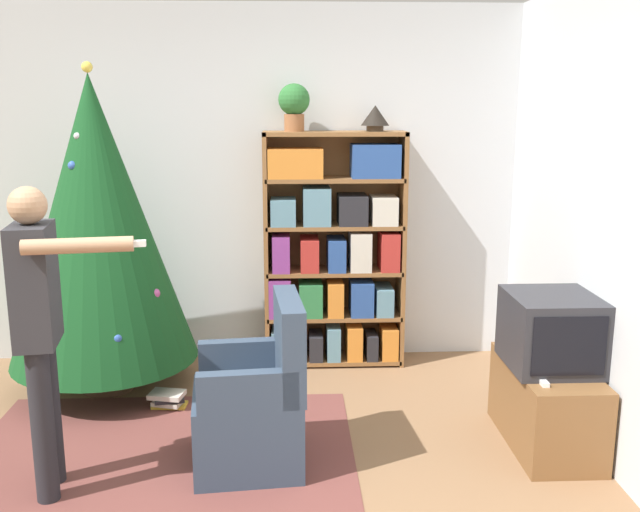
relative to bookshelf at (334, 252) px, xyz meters
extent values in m
cube|color=silver|center=(-0.66, 0.23, 0.46)|extent=(8.00, 0.10, 2.60)
cube|color=brown|center=(-1.05, -1.63, -0.84)|extent=(2.14, 2.04, 0.01)
cube|color=brown|center=(-0.49, 0.01, 0.01)|extent=(0.03, 0.31, 1.71)
cube|color=brown|center=(0.49, 0.01, 0.01)|extent=(0.03, 0.31, 1.71)
cube|color=brown|center=(0.00, 0.01, 0.85)|extent=(1.01, 0.31, 0.03)
cube|color=brown|center=(0.00, 0.16, 0.01)|extent=(1.01, 0.01, 1.71)
cube|color=brown|center=(0.00, 0.01, -0.81)|extent=(0.98, 0.31, 0.03)
cube|color=#5B899E|center=(-0.42, -0.03, -0.69)|extent=(0.08, 0.22, 0.23)
cube|color=#843889|center=(-0.28, -0.03, -0.67)|extent=(0.09, 0.24, 0.25)
cube|color=#232328|center=(-0.14, -0.03, -0.70)|extent=(0.10, 0.24, 0.19)
cube|color=#5B899E|center=(-0.01, -0.02, -0.67)|extent=(0.10, 0.25, 0.25)
cube|color=orange|center=(0.15, -0.01, -0.67)|extent=(0.11, 0.26, 0.25)
cube|color=#232328|center=(0.28, -0.03, -0.71)|extent=(0.08, 0.23, 0.19)
cube|color=orange|center=(0.41, -0.04, -0.68)|extent=(0.12, 0.22, 0.24)
cube|color=brown|center=(0.00, 0.01, -0.48)|extent=(0.98, 0.31, 0.03)
cube|color=#843889|center=(-0.40, -0.01, -0.32)|extent=(0.16, 0.28, 0.28)
cube|color=#2D7A42|center=(-0.17, -0.01, -0.34)|extent=(0.17, 0.27, 0.25)
cube|color=orange|center=(0.00, -0.03, -0.34)|extent=(0.12, 0.24, 0.25)
cube|color=#284C93|center=(0.20, -0.02, -0.34)|extent=(0.16, 0.25, 0.25)
cube|color=#5B899E|center=(0.36, 0.00, -0.36)|extent=(0.13, 0.28, 0.20)
cube|color=brown|center=(0.00, 0.01, -0.14)|extent=(0.98, 0.31, 0.03)
cube|color=#843889|center=(-0.39, -0.02, 0.00)|extent=(0.12, 0.24, 0.26)
cube|color=#B22D28|center=(-0.18, 0.00, -0.01)|extent=(0.13, 0.28, 0.24)
cube|color=#284C93|center=(0.01, 0.00, -0.01)|extent=(0.13, 0.28, 0.23)
cube|color=beige|center=(0.18, -0.01, 0.01)|extent=(0.15, 0.26, 0.28)
cube|color=#B22D28|center=(0.40, -0.01, 0.01)|extent=(0.13, 0.26, 0.28)
cube|color=brown|center=(0.00, 0.01, 0.19)|extent=(0.98, 0.31, 0.03)
cube|color=#5B899E|center=(-0.37, -0.02, 0.30)|extent=(0.18, 0.25, 0.19)
cube|color=#5B899E|center=(-0.13, -0.01, 0.34)|extent=(0.19, 0.28, 0.27)
cube|color=#232328|center=(0.13, 0.00, 0.31)|extent=(0.20, 0.29, 0.21)
cube|color=beige|center=(0.35, -0.01, 0.31)|extent=(0.18, 0.27, 0.20)
cube|color=brown|center=(0.00, 0.01, 0.53)|extent=(0.98, 0.31, 0.03)
cube|color=orange|center=(-0.28, -0.03, 0.65)|extent=(0.38, 0.24, 0.21)
cube|color=#284C93|center=(0.28, -0.02, 0.66)|extent=(0.34, 0.25, 0.23)
cube|color=brown|center=(1.12, -1.36, -0.61)|extent=(0.42, 0.83, 0.47)
cube|color=#28282D|center=(1.12, -1.36, -0.17)|extent=(0.48, 0.51, 0.41)
cube|color=black|center=(1.12, -1.61, -0.17)|extent=(0.39, 0.01, 0.32)
cube|color=white|center=(0.99, -1.60, -0.36)|extent=(0.04, 0.12, 0.02)
cylinder|color=#4C3323|center=(-1.57, -0.43, -0.79)|extent=(0.36, 0.36, 0.10)
cylinder|color=brown|center=(-1.57, -0.43, -0.68)|extent=(0.08, 0.08, 0.12)
cone|color=#14471E|center=(-1.57, -0.43, 0.31)|extent=(1.23, 1.23, 1.88)
sphere|color=silver|center=(-1.15, -0.25, -0.24)|extent=(0.07, 0.07, 0.07)
sphere|color=#335BB2|center=(-1.38, -0.88, -0.34)|extent=(0.07, 0.07, 0.07)
sphere|color=silver|center=(-1.63, -0.53, 0.86)|extent=(0.04, 0.04, 0.04)
sphere|color=gold|center=(-1.42, -0.11, 0.10)|extent=(0.07, 0.07, 0.07)
sphere|color=#335BB2|center=(-1.66, -0.58, 0.69)|extent=(0.06, 0.06, 0.06)
sphere|color=red|center=(-1.95, -0.55, -0.04)|extent=(0.05, 0.05, 0.05)
sphere|color=#335BB2|center=(-1.80, -0.07, -0.12)|extent=(0.07, 0.07, 0.07)
sphere|color=#B74C93|center=(-1.19, -0.62, -0.13)|extent=(0.07, 0.07, 0.07)
sphere|color=#B74C93|center=(-1.55, -0.34, 0.96)|extent=(0.05, 0.05, 0.05)
sphere|color=red|center=(-1.87, -0.71, -0.06)|extent=(0.07, 0.07, 0.07)
sphere|color=#E5CC4C|center=(-1.57, -0.43, 1.28)|extent=(0.07, 0.07, 0.07)
cube|color=#334256|center=(-0.56, -1.52, -0.63)|extent=(0.61, 0.61, 0.42)
cube|color=#334256|center=(-0.33, -1.50, -0.17)|extent=(0.17, 0.57, 0.50)
cube|color=#334256|center=(-0.58, -1.28, -0.32)|extent=(0.51, 0.13, 0.20)
cube|color=#334256|center=(-0.54, -1.76, -0.32)|extent=(0.51, 0.13, 0.20)
cylinder|color=#232328|center=(-1.55, -1.65, -0.46)|extent=(0.11, 0.11, 0.78)
cylinder|color=#232328|center=(-1.52, -1.83, -0.46)|extent=(0.11, 0.11, 0.78)
cube|color=#2D2D33|center=(-1.53, -1.74, 0.22)|extent=(0.22, 0.34, 0.58)
cylinder|color=tan|center=(-1.56, -1.54, 0.20)|extent=(0.07, 0.07, 0.47)
cylinder|color=tan|center=(-1.27, -1.91, 0.45)|extent=(0.49, 0.14, 0.07)
cube|color=white|center=(-1.03, -1.87, 0.45)|extent=(0.11, 0.05, 0.03)
sphere|color=tan|center=(-1.53, -1.74, 0.60)|extent=(0.18, 0.18, 0.18)
cylinder|color=#935B38|center=(-0.28, 0.01, 0.93)|extent=(0.14, 0.14, 0.12)
sphere|color=#2D7033|center=(-0.28, 0.01, 1.09)|extent=(0.22, 0.22, 0.22)
cylinder|color=#473828|center=(0.28, 0.01, 0.89)|extent=(0.12, 0.12, 0.04)
cone|color=black|center=(0.28, 0.01, 0.98)|extent=(0.20, 0.20, 0.14)
cube|color=gold|center=(-1.10, -0.76, -0.83)|extent=(0.22, 0.13, 0.02)
cube|color=beige|center=(-1.11, -0.78, -0.81)|extent=(0.20, 0.16, 0.03)
cube|color=#232328|center=(-1.10, -0.76, -0.78)|extent=(0.21, 0.17, 0.02)
cube|color=beige|center=(-1.12, -0.77, -0.76)|extent=(0.24, 0.19, 0.03)
camera|label=1|loc=(-0.32, -5.06, 1.08)|focal=40.00mm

